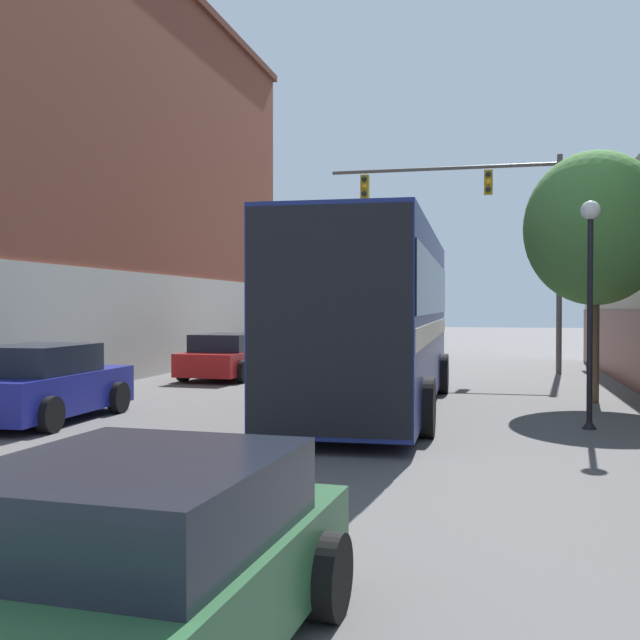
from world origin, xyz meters
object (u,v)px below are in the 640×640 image
(parked_car_left_mid, at_px, (230,357))
(street_lamp, at_px, (590,290))
(bus, at_px, (375,311))
(hatchback_foreground, at_px, (121,576))
(traffic_signal_gantry, at_px, (492,218))
(street_tree_near, at_px, (595,228))
(parked_car_left_far, at_px, (309,342))
(parked_car_left_distant, at_px, (43,385))

(parked_car_left_mid, xyz_separation_m, street_lamp, (9.44, -7.47, 1.82))
(bus, bearing_deg, hatchback_foreground, -179.72)
(traffic_signal_gantry, distance_m, street_tree_near, 7.85)
(traffic_signal_gantry, distance_m, street_lamp, 11.80)
(parked_car_left_mid, bearing_deg, parked_car_left_far, 3.05)
(parked_car_left_far, bearing_deg, street_lamp, -143.40)
(hatchback_foreground, xyz_separation_m, street_lamp, (3.77, 10.01, 1.87))
(parked_car_left_distant, xyz_separation_m, street_lamp, (9.97, 1.39, 1.78))
(bus, height_order, parked_car_left_distant, bus)
(hatchback_foreground, height_order, street_tree_near, street_tree_near)
(hatchback_foreground, height_order, parked_car_left_far, parked_car_left_far)
(parked_car_left_mid, height_order, parked_car_left_far, parked_car_left_far)
(bus, xyz_separation_m, street_lamp, (4.11, -1.63, 0.40))
(street_tree_near, bearing_deg, parked_car_left_mid, 160.66)
(street_lamp, bearing_deg, parked_car_left_far, 118.73)
(hatchback_foreground, relative_size, street_tree_near, 0.69)
(parked_car_left_distant, height_order, traffic_signal_gantry, traffic_signal_gantry)
(bus, bearing_deg, traffic_signal_gantry, -15.13)
(parked_car_left_far, bearing_deg, hatchback_foreground, -160.50)
(parked_car_left_far, distance_m, street_tree_near, 16.74)
(traffic_signal_gantry, height_order, street_tree_near, traffic_signal_gantry)
(street_tree_near, bearing_deg, hatchback_foreground, -107.28)
(parked_car_left_far, xyz_separation_m, street_lamp, (9.34, -17.04, 1.83))
(street_tree_near, bearing_deg, parked_car_left_distant, -153.10)
(bus, height_order, traffic_signal_gantry, traffic_signal_gantry)
(bus, height_order, street_tree_near, street_tree_near)
(parked_car_left_mid, bearing_deg, traffic_signal_gantry, -59.49)
(parked_car_left_mid, height_order, street_tree_near, street_tree_near)
(hatchback_foreground, xyz_separation_m, parked_car_left_distant, (-6.20, 8.62, 0.09))
(bus, height_order, hatchback_foreground, bus)
(hatchback_foreground, relative_size, traffic_signal_gantry, 0.52)
(parked_car_left_mid, bearing_deg, parked_car_left_distant, -179.72)
(bus, distance_m, parked_car_left_mid, 8.04)
(traffic_signal_gantry, bearing_deg, parked_car_left_mid, -153.17)
(bus, distance_m, hatchback_foreground, 11.74)
(parked_car_left_far, xyz_separation_m, street_tree_near, (9.92, -13.08, 3.30))
(hatchback_foreground, distance_m, parked_car_left_mid, 18.38)
(traffic_signal_gantry, bearing_deg, parked_car_left_distant, -122.85)
(parked_car_left_mid, distance_m, traffic_signal_gantry, 9.72)
(hatchback_foreground, relative_size, parked_car_left_far, 0.82)
(bus, bearing_deg, parked_car_left_distant, 115.93)
(street_tree_near, bearing_deg, traffic_signal_gantry, 107.21)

